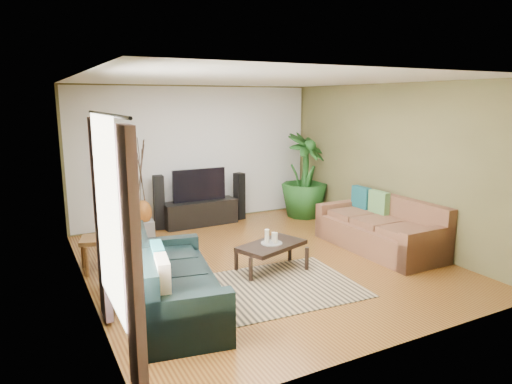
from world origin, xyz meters
TOP-DOWN VIEW (x-y plane):
  - floor at (0.00, 0.00)m, footprint 5.50×5.50m
  - ceiling at (0.00, 0.00)m, footprint 5.50×5.50m
  - wall_back at (0.00, 2.75)m, footprint 5.00×0.00m
  - wall_front at (0.00, -2.75)m, footprint 5.00×0.00m
  - wall_left at (-2.50, 0.00)m, footprint 0.00×5.50m
  - wall_right at (2.50, 0.00)m, footprint 0.00×5.50m
  - backwall_panel at (0.00, 2.74)m, footprint 4.90×0.00m
  - window_pane at (-2.48, -1.60)m, footprint 0.00×1.80m
  - curtain_near at (-2.43, -2.35)m, footprint 0.08×0.35m
  - curtain_far at (-2.43, -0.85)m, footprint 0.08×0.35m
  - curtain_rod at (-2.43, -1.60)m, footprint 0.03×1.90m
  - sofa_left at (-1.67, -0.96)m, footprint 1.24×2.21m
  - sofa_right at (1.98, -0.35)m, footprint 1.00×2.18m
  - area_rug at (-0.38, -0.94)m, footprint 2.34×1.73m
  - coffee_table at (-0.05, -0.38)m, footprint 1.11×0.84m
  - candle_tray at (-0.05, -0.38)m, footprint 0.31×0.31m
  - candle_tall at (-0.11, -0.35)m, footprint 0.06×0.06m
  - candle_mid at (-0.01, -0.42)m, footprint 0.06×0.06m
  - candle_short at (0.02, -0.32)m, footprint 0.06×0.06m
  - tv_stand at (-0.08, 2.40)m, footprint 1.47×0.48m
  - television at (-0.08, 2.42)m, footprint 1.07×0.06m
  - speaker_left at (-0.87, 2.50)m, footprint 0.21×0.22m
  - speaker_right at (0.80, 2.47)m, footprint 0.21×0.23m
  - potted_plant at (2.11, 2.02)m, footprint 1.32×1.32m
  - plant_pot at (2.11, 2.02)m, footprint 0.32×0.32m
  - pedestal at (-1.31, 1.97)m, footprint 0.36×0.36m
  - vase at (-1.31, 1.97)m, footprint 0.31×0.31m
  - side_table at (-2.25, 0.82)m, footprint 0.56×0.56m

SIDE VIEW (x-z plane):
  - floor at x=0.00m, z-range 0.00..0.00m
  - area_rug at x=-0.38m, z-range 0.00..0.01m
  - plant_pot at x=2.11m, z-range 0.00..0.25m
  - pedestal at x=-1.31m, z-range 0.00..0.34m
  - coffee_table at x=-0.05m, z-range 0.00..0.40m
  - tv_stand at x=-0.08m, z-range 0.00..0.48m
  - side_table at x=-2.25m, z-range 0.00..0.49m
  - candle_tray at x=-0.05m, z-range 0.40..0.42m
  - sofa_left at x=-1.67m, z-range 0.00..0.85m
  - sofa_right at x=1.98m, z-range 0.00..0.85m
  - speaker_right at x=0.80m, z-range 0.00..0.96m
  - candle_short at x=0.02m, z-range 0.42..0.54m
  - vase at x=-1.31m, z-range 0.28..0.71m
  - candle_mid at x=-0.01m, z-range 0.42..0.57m
  - speaker_left at x=-0.87m, z-range 0.00..1.03m
  - candle_tall at x=-0.11m, z-range 0.42..0.62m
  - television at x=-0.08m, z-range 0.48..1.11m
  - potted_plant at x=2.11m, z-range 0.00..1.74m
  - curtain_near at x=-2.43m, z-range 0.05..2.25m
  - curtain_far at x=-2.43m, z-range 0.05..2.25m
  - wall_left at x=-2.50m, z-range -1.40..4.10m
  - wall_right at x=2.50m, z-range -1.40..4.10m
  - wall_back at x=0.00m, z-range -1.15..3.85m
  - wall_front at x=0.00m, z-range -1.15..3.85m
  - backwall_panel at x=0.00m, z-range -1.10..3.80m
  - window_pane at x=-2.48m, z-range 0.50..2.30m
  - curtain_rod at x=-2.43m, z-range 2.28..2.31m
  - ceiling at x=0.00m, z-range 2.70..2.70m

